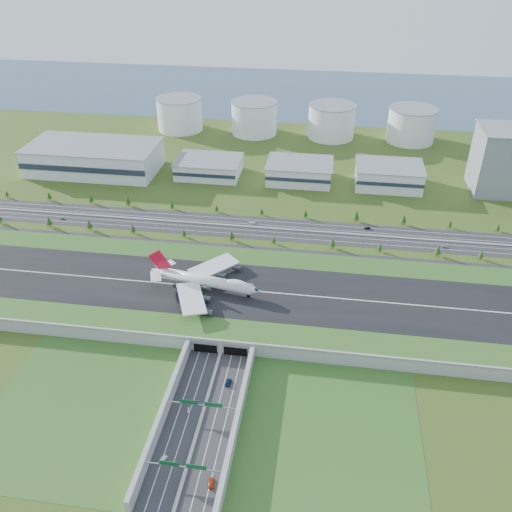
# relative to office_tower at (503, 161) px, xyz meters

# --- Properties ---
(ground) EXTENTS (1200.00, 1200.00, 0.00)m
(ground) POSITION_rel_office_tower_xyz_m (-200.00, -195.00, -27.50)
(ground) COLOR #384E18
(ground) RESTS_ON ground
(airfield_deck) EXTENTS (520.00, 100.00, 9.20)m
(airfield_deck) POSITION_rel_office_tower_xyz_m (-200.00, -195.09, -23.38)
(airfield_deck) COLOR gray
(airfield_deck) RESTS_ON ground
(underpass_road) EXTENTS (38.80, 120.40, 8.00)m
(underpass_road) POSITION_rel_office_tower_xyz_m (-200.00, -294.42, -24.07)
(underpass_road) COLOR #28282B
(underpass_road) RESTS_ON ground
(sign_gantry_near) EXTENTS (38.70, 0.70, 9.80)m
(sign_gantry_near) POSITION_rel_office_tower_xyz_m (-200.00, -290.04, -20.55)
(sign_gantry_near) COLOR gray
(sign_gantry_near) RESTS_ON ground
(sign_gantry_far) EXTENTS (38.70, 0.70, 9.80)m
(sign_gantry_far) POSITION_rel_office_tower_xyz_m (-200.00, -325.04, -20.55)
(sign_gantry_far) COLOR gray
(sign_gantry_far) RESTS_ON ground
(north_expressway) EXTENTS (560.00, 36.00, 0.12)m
(north_expressway) POSITION_rel_office_tower_xyz_m (-200.00, -100.00, -27.44)
(north_expressway) COLOR #28282B
(north_expressway) RESTS_ON ground
(tree_row) EXTENTS (502.57, 48.72, 8.50)m
(tree_row) POSITION_rel_office_tower_xyz_m (-182.15, -100.96, -22.73)
(tree_row) COLOR #3D2819
(tree_row) RESTS_ON ground
(hangar_west) EXTENTS (120.00, 60.00, 25.00)m
(hangar_west) POSITION_rel_office_tower_xyz_m (-370.00, -10.00, -15.00)
(hangar_west) COLOR silver
(hangar_west) RESTS_ON ground
(hangar_mid_a) EXTENTS (58.00, 42.00, 15.00)m
(hangar_mid_a) POSITION_rel_office_tower_xyz_m (-260.00, -5.00, -20.00)
(hangar_mid_a) COLOR silver
(hangar_mid_a) RESTS_ON ground
(hangar_mid_b) EXTENTS (58.00, 42.00, 17.00)m
(hangar_mid_b) POSITION_rel_office_tower_xyz_m (-175.00, -5.00, -19.00)
(hangar_mid_b) COLOR silver
(hangar_mid_b) RESTS_ON ground
(hangar_mid_c) EXTENTS (58.00, 42.00, 19.00)m
(hangar_mid_c) POSITION_rel_office_tower_xyz_m (-95.00, -5.00, -18.00)
(hangar_mid_c) COLOR silver
(hangar_mid_c) RESTS_ON ground
(office_tower) EXTENTS (46.00, 46.00, 55.00)m
(office_tower) POSITION_rel_office_tower_xyz_m (0.00, 0.00, 0.00)
(office_tower) COLOR gray
(office_tower) RESTS_ON ground
(fuel_tank_a) EXTENTS (50.00, 50.00, 35.00)m
(fuel_tank_a) POSITION_rel_office_tower_xyz_m (-320.00, 115.00, -10.00)
(fuel_tank_a) COLOR white
(fuel_tank_a) RESTS_ON ground
(fuel_tank_b) EXTENTS (50.00, 50.00, 35.00)m
(fuel_tank_b) POSITION_rel_office_tower_xyz_m (-235.00, 115.00, -10.00)
(fuel_tank_b) COLOR white
(fuel_tank_b) RESTS_ON ground
(fuel_tank_c) EXTENTS (50.00, 50.00, 35.00)m
(fuel_tank_c) POSITION_rel_office_tower_xyz_m (-150.00, 115.00, -10.00)
(fuel_tank_c) COLOR white
(fuel_tank_c) RESTS_ON ground
(fuel_tank_d) EXTENTS (50.00, 50.00, 35.00)m
(fuel_tank_d) POSITION_rel_office_tower_xyz_m (-65.00, 115.00, -10.00)
(fuel_tank_d) COLOR white
(fuel_tank_d) RESTS_ON ground
(bay_water) EXTENTS (1200.00, 260.00, 0.06)m
(bay_water) POSITION_rel_office_tower_xyz_m (-200.00, 285.00, -27.47)
(bay_water) COLOR #365068
(bay_water) RESTS_ON ground
(boeing_747) EXTENTS (75.07, 70.39, 23.35)m
(boeing_747) POSITION_rel_office_tower_xyz_m (-219.06, -197.09, -12.91)
(boeing_747) COLOR white
(boeing_747) RESTS_ON airfield_deck
(car_0) EXTENTS (2.66, 4.50, 1.44)m
(car_0) POSITION_rel_office_tower_xyz_m (-207.20, -288.50, -26.66)
(car_0) COLOR silver
(car_0) RESTS_ON ground
(car_1) EXTENTS (3.45, 5.24, 1.63)m
(car_1) POSITION_rel_office_tower_xyz_m (-211.60, -318.15, -26.56)
(car_1) COLOR white
(car_1) RESTS_ON ground
(car_2) EXTENTS (3.10, 5.98, 1.61)m
(car_2) POSITION_rel_office_tower_xyz_m (-191.36, -267.22, -26.58)
(car_2) COLOR #0E2046
(car_2) RESTS_ON ground
(car_3) EXTENTS (3.56, 6.24, 1.70)m
(car_3) POSITION_rel_office_tower_xyz_m (-187.48, -326.49, -26.53)
(car_3) COLOR #AC2E0F
(car_3) RESTS_ON ground
(car_4) EXTENTS (3.97, 1.70, 1.34)m
(car_4) POSITION_rel_office_tower_xyz_m (-357.56, -109.37, -26.71)
(car_4) COLOR slate
(car_4) RESTS_ON ground
(car_5) EXTENTS (5.16, 2.26, 1.65)m
(car_5) POSITION_rel_office_tower_xyz_m (-115.20, -89.56, -26.56)
(car_5) COLOR black
(car_5) RESTS_ON ground
(car_6) EXTENTS (4.75, 2.23, 1.31)m
(car_6) POSITION_rel_office_tower_xyz_m (-59.28, -109.59, -26.72)
(car_6) COLOR #B3B4B8
(car_6) RESTS_ON ground
(car_7) EXTENTS (5.97, 4.02, 1.61)m
(car_7) POSITION_rel_office_tower_xyz_m (-205.48, -93.53, -26.58)
(car_7) COLOR white
(car_7) RESTS_ON ground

